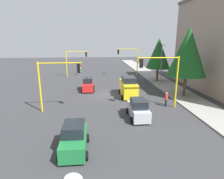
% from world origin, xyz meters
% --- Properties ---
extents(ground_plane, '(120.00, 120.00, 0.00)m').
position_xyz_m(ground_plane, '(0.00, 0.00, 0.00)').
color(ground_plane, '#353538').
extents(sidewalk_kerb, '(80.00, 4.00, 0.15)m').
position_xyz_m(sidewalk_kerb, '(-5.00, 10.50, 0.07)').
color(sidewalk_kerb, gray).
rests_on(sidewalk_kerb, ground).
extents(lane_arrow_near, '(2.40, 1.10, 1.10)m').
position_xyz_m(lane_arrow_near, '(11.51, -3.00, 0.01)').
color(lane_arrow_near, silver).
rests_on(lane_arrow_near, ground).
extents(traffic_signal_near_right, '(0.36, 4.59, 5.41)m').
position_xyz_m(traffic_signal_near_right, '(6.00, -5.66, 3.84)').
color(traffic_signal_near_right, yellow).
rests_on(traffic_signal_near_right, ground).
extents(traffic_signal_far_right, '(0.36, 4.59, 5.39)m').
position_xyz_m(traffic_signal_far_right, '(-14.00, -5.65, 3.83)').
color(traffic_signal_far_right, yellow).
rests_on(traffic_signal_far_right, ground).
extents(traffic_signal_far_left, '(0.36, 4.59, 5.86)m').
position_xyz_m(traffic_signal_far_left, '(-14.00, 5.73, 4.14)').
color(traffic_signal_far_left, yellow).
rests_on(traffic_signal_far_left, ground).
extents(traffic_signal_near_left, '(0.36, 4.59, 5.87)m').
position_xyz_m(traffic_signal_near_left, '(6.00, 5.73, 4.15)').
color(traffic_signal_near_left, yellow).
rests_on(traffic_signal_near_left, ground).
extents(street_lamp_curbside, '(2.15, 0.28, 7.00)m').
position_xyz_m(street_lamp_curbside, '(-3.61, 9.20, 4.35)').
color(street_lamp_curbside, slate).
rests_on(street_lamp_curbside, ground).
extents(tree_roadside_mid, '(4.33, 4.33, 7.92)m').
position_xyz_m(tree_roadside_mid, '(-8.00, 10.00, 5.20)').
color(tree_roadside_mid, brown).
rests_on(tree_roadside_mid, ground).
extents(tree_roadside_near, '(5.04, 5.04, 9.24)m').
position_xyz_m(tree_roadside_near, '(2.00, 10.50, 6.08)').
color(tree_roadside_near, brown).
rests_on(tree_roadside_near, ground).
extents(delivery_van_yellow, '(4.80, 2.22, 2.77)m').
position_xyz_m(delivery_van_yellow, '(1.12, 2.88, 1.28)').
color(delivery_van_yellow, yellow).
rests_on(delivery_van_yellow, ground).
extents(car_silver, '(3.90, 1.92, 1.98)m').
position_xyz_m(car_silver, '(8.69, 2.55, 0.90)').
color(car_silver, '#B2B5BA').
rests_on(car_silver, ground).
extents(car_green, '(3.70, 1.98, 1.98)m').
position_xyz_m(car_green, '(13.94, -3.21, 0.90)').
color(car_green, '#1E7238').
rests_on(car_green, ground).
extents(car_red, '(3.75, 1.95, 1.98)m').
position_xyz_m(car_red, '(-2.45, -2.75, 0.90)').
color(car_red, red).
rests_on(car_red, ground).
extents(pedestrian_crossing, '(0.40, 0.24, 1.70)m').
position_xyz_m(pedestrian_crossing, '(5.66, 6.57, 0.91)').
color(pedestrian_crossing, '#262638').
rests_on(pedestrian_crossing, ground).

